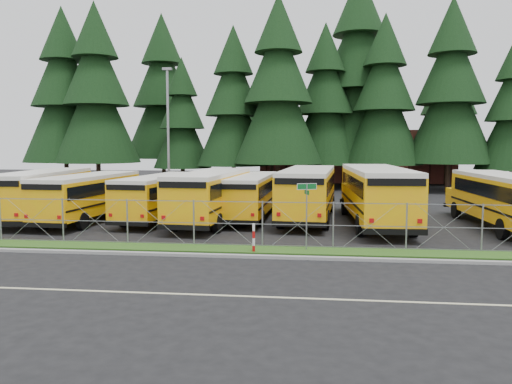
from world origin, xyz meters
The scene contains 29 objects.
ground centered at (0.00, 0.00, 0.00)m, with size 120.00×120.00×0.00m, color black.
curb centered at (0.00, -3.10, 0.06)m, with size 50.00×0.25×0.12m, color gray.
grass_verge centered at (0.00, -1.70, 0.03)m, with size 50.00×1.40×0.06m, color #1D4614.
road_lane_line centered at (0.00, -8.00, 0.01)m, with size 50.00×0.12×0.01m, color beige.
chainlink_fence centered at (0.00, -1.00, 1.00)m, with size 44.00×0.10×2.00m, color gray, non-canonical shape.
brick_building centered at (6.00, 40.00, 3.00)m, with size 22.00×10.00×6.00m, color brown.
bus_0 centered at (-14.52, 5.48, 1.43)m, with size 2.57×10.87×2.85m, color #FFBD08, non-canonical shape.
bus_1 centered at (-11.49, 5.19, 1.35)m, with size 2.42×10.26×2.69m, color #FFBD08, non-canonical shape.
bus_2 centered at (-7.53, 6.06, 1.30)m, with size 2.35×9.95×2.61m, color #FFBD08, non-canonical shape.
bus_3 centered at (-4.47, 5.45, 1.44)m, with size 2.60×11.02×2.89m, color #FFBD08, non-canonical shape.
bus_4 centered at (-2.53, 7.09, 1.30)m, with size 2.35×9.94×2.61m, color #FFBD08, non-canonical shape.
bus_5 centered at (0.88, 7.06, 1.50)m, with size 2.71×11.47×3.01m, color #FFBD08, non-canonical shape.
bus_6 centered at (4.51, 5.57, 1.58)m, with size 2.84×12.04×3.16m, color #FFBD08, non-canonical shape.
bus_east centered at (10.88, 5.13, 1.44)m, with size 2.58×10.95×2.87m, color #FFBD08, non-canonical shape.
street_sign centered at (0.88, -1.54, 2.03)m, with size 0.80×0.53×2.81m.
striped_bollard centered at (-1.24, -2.16, 0.60)m, with size 0.11×0.11×1.20m, color #B20C0C.
light_standard centered at (-9.89, 15.22, 5.50)m, with size 0.70×0.35×10.14m.
conifer_0 centered at (-23.58, 25.67, 8.96)m, with size 8.10×8.10×17.92m, color black, non-canonical shape.
conifer_1 centered at (-19.63, 24.35, 8.96)m, with size 8.10×8.10×17.92m, color black, non-canonical shape.
conifer_2 centered at (-12.38, 28.65, 6.65)m, with size 6.01×6.01×13.29m, color black, non-canonical shape.
conifer_3 centered at (-6.64, 26.35, 7.90)m, with size 7.15×7.15×15.81m, color black, non-canonical shape.
conifer_4 centered at (-2.13, 24.08, 8.99)m, with size 8.13×8.13×17.98m, color black, non-canonical shape.
conifer_5 centered at (2.20, 28.40, 8.15)m, with size 7.37×7.37×16.30m, color black, non-canonical shape.
conifer_6 centered at (7.74, 27.16, 8.37)m, with size 7.57×7.57×16.74m, color black, non-canonical shape.
conifer_7 centered at (13.69, 26.59, 8.97)m, with size 8.11×8.11×17.94m, color black, non-canonical shape.
conifer_10 centered at (-16.06, 34.02, 9.57)m, with size 8.65×8.65×19.14m, color black, non-canonical shape.
conifer_11 centered at (-3.42, 32.45, 7.69)m, with size 6.96×6.96×15.38m, color black, non-canonical shape.
conifer_12 centered at (5.59, 30.92, 10.99)m, with size 9.94×9.94×21.98m, color black, non-canonical shape.
conifer_13 centered at (15.55, 34.40, 8.38)m, with size 7.58×7.58×16.76m, color black, non-canonical shape.
Camera 1 is at (1.15, -21.98, 4.40)m, focal length 35.00 mm.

